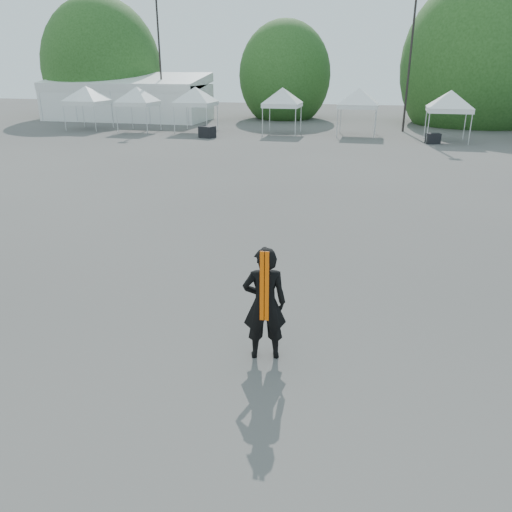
# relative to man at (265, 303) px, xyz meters

# --- Properties ---
(ground) EXTENTS (120.00, 120.00, 0.00)m
(ground) POSITION_rel_man_xyz_m (0.20, 1.98, -1.04)
(ground) COLOR #474442
(ground) RESTS_ON ground
(marquee) EXTENTS (15.00, 6.25, 4.23)m
(marquee) POSITION_rel_man_xyz_m (-21.80, 36.98, 0.93)
(marquee) COLOR white
(marquee) RESTS_ON ground
(light_pole_west) EXTENTS (0.60, 0.25, 10.30)m
(light_pole_west) POSITION_rel_man_xyz_m (-17.80, 35.98, 4.73)
(light_pole_west) COLOR black
(light_pole_west) RESTS_ON ground
(light_pole_east) EXTENTS (0.60, 0.25, 9.80)m
(light_pole_east) POSITION_rel_man_xyz_m (3.20, 33.98, 4.48)
(light_pole_east) COLOR black
(light_pole_east) RESTS_ON ground
(tree_far_w) EXTENTS (4.80, 4.80, 7.30)m
(tree_far_w) POSITION_rel_man_xyz_m (-25.80, 39.98, 3.50)
(tree_far_w) COLOR #382314
(tree_far_w) RESTS_ON ground
(tree_mid_w) EXTENTS (4.16, 4.16, 6.33)m
(tree_mid_w) POSITION_rel_man_xyz_m (-7.80, 41.98, 2.89)
(tree_mid_w) COLOR #382314
(tree_mid_w) RESTS_ON ground
(tree_mid_e) EXTENTS (5.12, 5.12, 7.79)m
(tree_mid_e) POSITION_rel_man_xyz_m (9.20, 40.98, 3.80)
(tree_mid_e) COLOR #382314
(tree_mid_e) RESTS_ON ground
(tent_a) EXTENTS (4.05, 4.05, 3.88)m
(tent_a) POSITION_rel_man_xyz_m (-21.32, 29.41, 2.02)
(tent_a) COLOR silver
(tent_a) RESTS_ON ground
(tent_b) EXTENTS (3.76, 3.76, 3.88)m
(tent_b) POSITION_rel_man_xyz_m (-16.83, 29.20, 2.02)
(tent_b) COLOR silver
(tent_b) RESTS_ON ground
(tent_c) EXTENTS (3.96, 3.96, 3.88)m
(tent_c) POSITION_rel_man_xyz_m (-12.39, 29.99, 2.02)
(tent_c) COLOR silver
(tent_c) RESTS_ON ground
(tent_d) EXTENTS (3.75, 3.75, 3.88)m
(tent_d) POSITION_rel_man_xyz_m (-5.71, 30.37, 2.02)
(tent_d) COLOR silver
(tent_d) RESTS_ON ground
(tent_e) EXTENTS (4.01, 4.01, 3.88)m
(tent_e) POSITION_rel_man_xyz_m (-0.20, 30.84, 2.02)
(tent_e) COLOR silver
(tent_e) RESTS_ON ground
(tent_f) EXTENTS (3.95, 3.95, 3.88)m
(tent_f) POSITION_rel_man_xyz_m (5.85, 28.99, 2.02)
(tent_f) COLOR silver
(tent_f) RESTS_ON ground
(man) EXTENTS (0.86, 0.68, 2.07)m
(man) POSITION_rel_man_xyz_m (0.00, 0.00, 0.00)
(man) COLOR black
(man) RESTS_ON ground
(crate_west) EXTENTS (1.23, 1.08, 0.80)m
(crate_west) POSITION_rel_man_xyz_m (-10.46, 26.94, -0.64)
(crate_west) COLOR black
(crate_west) RESTS_ON ground
(crate_mid) EXTENTS (0.99, 0.86, 0.67)m
(crate_mid) POSITION_rel_man_xyz_m (4.95, 27.78, -0.70)
(crate_mid) COLOR black
(crate_mid) RESTS_ON ground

